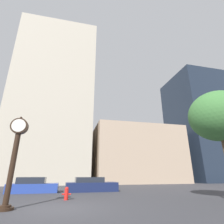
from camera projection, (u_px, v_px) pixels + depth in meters
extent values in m
plane|color=#38383D|center=(58.00, 209.00, 8.24)|extent=(200.00, 200.00, 0.00)
cube|color=#BCB29E|center=(55.00, 102.00, 34.56)|extent=(14.07, 12.00, 30.07)
cube|color=tan|center=(135.00, 155.00, 34.75)|extent=(16.35, 12.00, 10.19)
cube|color=#1E2838|center=(197.00, 126.00, 40.42)|extent=(9.80, 12.00, 24.07)
cylinder|color=black|center=(4.00, 209.00, 7.87)|extent=(0.77, 0.77, 0.12)
cylinder|color=black|center=(5.00, 206.00, 7.90)|extent=(0.51, 0.51, 0.10)
cylinder|color=black|center=(12.00, 167.00, 8.47)|extent=(0.26, 0.26, 3.28)
cylinder|color=black|center=(20.00, 126.00, 9.16)|extent=(0.82, 0.37, 0.82)
cylinder|color=white|center=(19.00, 125.00, 8.98)|extent=(0.68, 0.02, 0.68)
cylinder|color=white|center=(21.00, 127.00, 9.34)|extent=(0.68, 0.02, 0.68)
sphere|color=black|center=(21.00, 118.00, 9.31)|extent=(0.12, 0.12, 0.12)
cube|color=#28429E|center=(33.00, 188.00, 15.41)|extent=(4.20, 1.73, 0.75)
cube|color=#232833|center=(32.00, 180.00, 15.58)|extent=(2.32, 1.51, 0.54)
cube|color=#19234C|center=(92.00, 187.00, 16.53)|extent=(4.88, 2.03, 0.81)
cube|color=#232833|center=(89.00, 180.00, 16.68)|extent=(2.71, 1.71, 0.47)
cylinder|color=red|center=(66.00, 195.00, 11.11)|extent=(0.25, 0.25, 0.61)
sphere|color=red|center=(67.00, 189.00, 11.23)|extent=(0.24, 0.24, 0.24)
cylinder|color=red|center=(63.00, 194.00, 11.08)|extent=(0.16, 0.09, 0.09)
cylinder|color=red|center=(70.00, 194.00, 11.16)|extent=(0.16, 0.09, 0.09)
ellipsoid|color=#3D7538|center=(218.00, 116.00, 11.49)|extent=(3.66, 3.66, 3.29)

